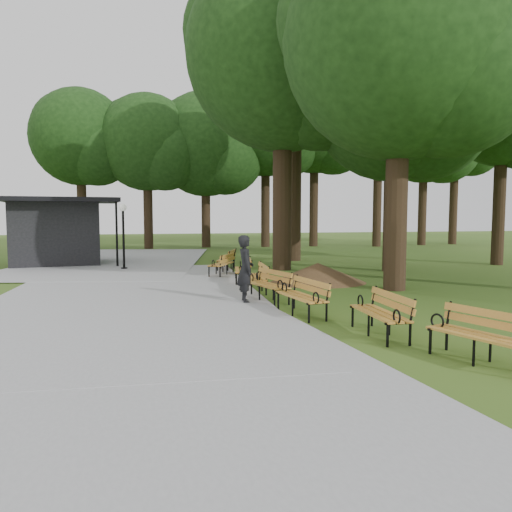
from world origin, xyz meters
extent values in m
plane|color=#325117|center=(0.00, 0.00, 0.00)|extent=(100.00, 100.00, 0.00)
cube|color=#959597|center=(-4.00, 3.00, 0.03)|extent=(12.00, 38.00, 0.06)
imported|color=black|center=(-0.74, 1.08, 0.92)|extent=(0.44, 0.67, 1.83)
cylinder|color=black|center=(-4.34, 10.03, 1.29)|extent=(0.10, 0.10, 2.58)
sphere|color=white|center=(-4.34, 10.03, 2.68)|extent=(0.32, 0.32, 0.32)
cone|color=#47301C|center=(2.49, 4.42, 0.35)|extent=(2.87, 2.87, 0.69)
cylinder|color=black|center=(4.32, 2.35, 3.50)|extent=(0.70, 0.70, 6.99)
sphere|color=black|center=(4.32, 2.35, 7.65)|extent=(7.19, 7.19, 7.19)
cylinder|color=black|center=(6.62, 7.12, 3.25)|extent=(0.60, 0.60, 6.50)
sphere|color=black|center=(6.62, 7.12, 7.11)|extent=(6.72, 6.72, 6.72)
cylinder|color=black|center=(2.34, 8.65, 4.17)|extent=(0.80, 0.80, 8.34)
sphere|color=black|center=(2.34, 8.65, 9.12)|extent=(8.16, 8.16, 8.16)
cylinder|color=black|center=(4.06, 12.65, 4.47)|extent=(0.76, 0.76, 8.94)
sphere|color=black|center=(4.06, 12.65, 9.78)|extent=(7.06, 7.06, 7.06)
cylinder|color=black|center=(12.91, 8.49, 3.24)|extent=(0.56, 0.56, 6.49)
sphere|color=black|center=(12.91, 8.49, 7.10)|extent=(4.92, 4.92, 4.92)
camera|label=1|loc=(-3.27, -11.84, 2.39)|focal=34.54mm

